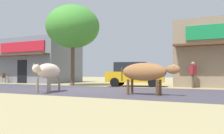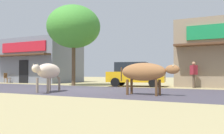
{
  "view_description": "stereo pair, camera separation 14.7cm",
  "coord_description": "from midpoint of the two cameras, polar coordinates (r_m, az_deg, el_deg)",
  "views": [
    {
      "loc": [
        7.39,
        -10.93,
        0.9
      ],
      "look_at": [
        1.88,
        0.29,
        1.23
      ],
      "focal_mm": 38.44,
      "sensor_mm": 36.0,
      "label": 1
    },
    {
      "loc": [
        7.52,
        -10.86,
        0.9
      ],
      "look_at": [
        1.88,
        0.29,
        1.23
      ],
      "focal_mm": 38.44,
      "sensor_mm": 36.0,
      "label": 2
    }
  ],
  "objects": [
    {
      "name": "pedestrian_by_shop",
      "position": [
        15.51,
        18.45,
        -1.26
      ],
      "size": [
        0.45,
        0.61,
        1.61
      ],
      "color": "brown",
      "rests_on": "ground"
    },
    {
      "name": "storefront_left_cafe",
      "position": [
        25.05,
        -16.78,
        1.37
      ],
      "size": [
        6.76,
        5.78,
        4.23
      ],
      "color": "slate",
      "rests_on": "ground"
    },
    {
      "name": "cow_far_dark",
      "position": [
        9.99,
        7.55,
        -1.22
      ],
      "size": [
        2.51,
        0.67,
        1.33
      ],
      "color": "#9A653C",
      "rests_on": "ground"
    },
    {
      "name": "parked_hatchback_car",
      "position": [
        16.44,
        5.04,
        -1.69
      ],
      "size": [
        4.09,
        2.4,
        1.64
      ],
      "color": "gold",
      "rests_on": "ground"
    },
    {
      "name": "cow_near_brown",
      "position": [
        11.88,
        -15.23,
        -0.99
      ],
      "size": [
        1.29,
        2.6,
        1.37
      ],
      "color": "beige",
      "rests_on": "ground"
    },
    {
      "name": "roadside_tree",
      "position": [
        18.15,
        -9.54,
        9.41
      ],
      "size": [
        3.93,
        3.93,
        5.91
      ],
      "color": "brown",
      "rests_on": "ground"
    },
    {
      "name": "asphalt_road",
      "position": [
        13.23,
        -8.24,
        -5.36
      ],
      "size": [
        72.0,
        6.69,
        0.0
      ],
      "primitive_type": "cube",
      "color": "#443F4A",
      "rests_on": "ground"
    },
    {
      "name": "cafe_chair_near_tree",
      "position": [
        24.25,
        -24.31,
        -2.27
      ],
      "size": [
        0.51,
        0.51,
        0.92
      ],
      "color": "brown",
      "rests_on": "ground"
    },
    {
      "name": "ground",
      "position": [
        13.23,
        -8.24,
        -5.37
      ],
      "size": [
        80.0,
        80.0,
        0.0
      ],
      "primitive_type": "plane",
      "color": "tan"
    }
  ]
}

